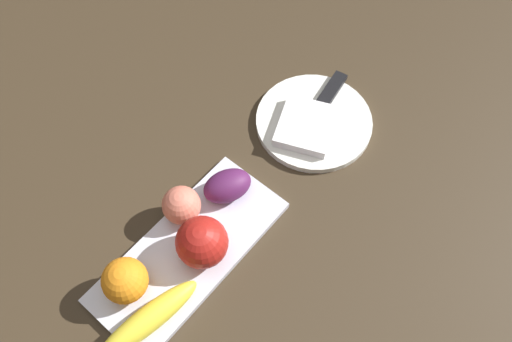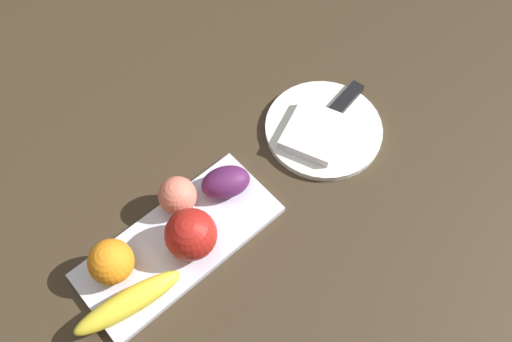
% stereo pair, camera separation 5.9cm
% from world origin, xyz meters
% --- Properties ---
extents(ground_plane, '(2.40, 2.40, 0.00)m').
position_xyz_m(ground_plane, '(0.00, 0.00, 0.00)').
color(ground_plane, '#382C1C').
extents(fruit_tray, '(0.33, 0.14, 0.01)m').
position_xyz_m(fruit_tray, '(-0.05, 0.01, 0.01)').
color(fruit_tray, silver).
rests_on(fruit_tray, ground_plane).
extents(apple, '(0.08, 0.08, 0.08)m').
position_xyz_m(apple, '(-0.06, 0.03, 0.05)').
color(apple, '#A51D17').
rests_on(apple, fruit_tray).
extents(banana, '(0.17, 0.07, 0.04)m').
position_xyz_m(banana, '(0.07, 0.05, 0.03)').
color(banana, yellow).
rests_on(banana, fruit_tray).
extents(orange_near_apple, '(0.07, 0.07, 0.07)m').
position_xyz_m(orange_near_apple, '(0.05, -0.01, 0.05)').
color(orange_near_apple, orange).
rests_on(orange_near_apple, fruit_tray).
extents(peach, '(0.06, 0.06, 0.06)m').
position_xyz_m(peach, '(-0.09, -0.04, 0.04)').
color(peach, '#D7705B').
rests_on(peach, fruit_tray).
extents(grape_bunch, '(0.10, 0.08, 0.05)m').
position_xyz_m(grape_bunch, '(-0.16, -0.01, 0.04)').
color(grape_bunch, '#4F1D4C').
rests_on(grape_bunch, fruit_tray).
extents(dinner_plate, '(0.21, 0.21, 0.01)m').
position_xyz_m(dinner_plate, '(-0.37, 0.01, 0.01)').
color(dinner_plate, white).
rests_on(dinner_plate, ground_plane).
extents(folded_napkin, '(0.13, 0.13, 0.02)m').
position_xyz_m(folded_napkin, '(-0.35, 0.01, 0.02)').
color(folded_napkin, white).
rests_on(folded_napkin, dinner_plate).
extents(knife, '(0.18, 0.05, 0.01)m').
position_xyz_m(knife, '(-0.43, 0.00, 0.02)').
color(knife, silver).
rests_on(knife, dinner_plate).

